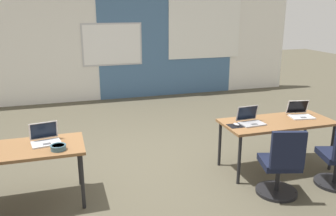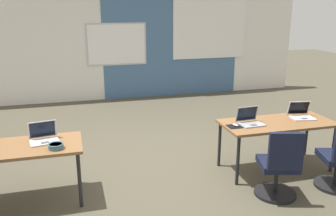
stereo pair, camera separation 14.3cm
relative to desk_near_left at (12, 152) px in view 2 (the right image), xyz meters
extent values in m
plane|color=#4C4738|center=(1.75, 0.60, -0.66)|extent=(24.00, 24.00, 0.00)
cube|color=silver|center=(1.75, 4.80, 0.74)|extent=(10.00, 0.20, 2.80)
cube|color=#42668E|center=(3.30, 4.69, 0.74)|extent=(3.58, 0.01, 2.80)
cube|color=#B7B7BC|center=(1.87, 4.69, 0.72)|extent=(1.48, 0.02, 1.04)
cube|color=white|center=(1.87, 4.68, 0.72)|extent=(1.40, 0.02, 0.96)
cube|color=white|center=(4.32, 4.67, 1.14)|extent=(2.00, 0.02, 1.70)
cube|color=brown|center=(0.00, 0.00, 0.04)|extent=(1.60, 0.70, 0.04)
cylinder|color=black|center=(0.74, -0.30, -0.32)|extent=(0.04, 0.04, 0.68)
cylinder|color=black|center=(0.74, 0.30, -0.32)|extent=(0.04, 0.04, 0.68)
cube|color=brown|center=(3.50, 0.00, 0.04)|extent=(1.60, 0.70, 0.04)
cylinder|color=black|center=(2.76, -0.30, -0.32)|extent=(0.04, 0.04, 0.68)
cylinder|color=black|center=(4.24, -0.30, -0.32)|extent=(0.04, 0.04, 0.68)
cylinder|color=black|center=(2.76, 0.30, -0.32)|extent=(0.04, 0.04, 0.68)
cylinder|color=black|center=(4.24, 0.30, -0.32)|extent=(0.04, 0.04, 0.68)
cube|color=silver|center=(0.37, 0.05, 0.07)|extent=(0.36, 0.28, 0.02)
cube|color=#4C4C4F|center=(0.38, 0.00, 0.08)|extent=(0.10, 0.07, 0.00)
cube|color=silver|center=(0.35, 0.18, 0.19)|extent=(0.33, 0.11, 0.22)
cube|color=black|center=(0.35, 0.17, 0.19)|extent=(0.30, 0.09, 0.19)
cube|color=#9E9EA3|center=(3.08, -0.03, 0.07)|extent=(0.35, 0.25, 0.02)
cube|color=#4C4C4F|center=(3.08, -0.08, 0.08)|extent=(0.09, 0.07, 0.00)
cube|color=#9E9EA3|center=(3.07, 0.11, 0.19)|extent=(0.33, 0.08, 0.22)
cube|color=black|center=(3.07, 0.10, 0.19)|extent=(0.30, 0.07, 0.19)
cube|color=black|center=(2.84, -0.02, 0.06)|extent=(0.22, 0.19, 0.00)
ellipsoid|color=#B2B2B7|center=(2.84, -0.02, 0.08)|extent=(0.08, 0.11, 0.03)
cylinder|color=black|center=(3.11, -0.66, -0.64)|extent=(0.52, 0.52, 0.04)
cylinder|color=black|center=(3.11, -0.66, -0.45)|extent=(0.06, 0.06, 0.34)
cube|color=black|center=(3.11, -0.66, -0.24)|extent=(0.54, 0.54, 0.08)
cube|color=black|center=(3.05, -0.91, 0.03)|extent=(0.40, 0.17, 0.46)
sphere|color=black|center=(3.18, -0.44, -0.64)|extent=(0.04, 0.04, 0.04)
sphere|color=black|center=(3.31, -0.79, -0.64)|extent=(0.04, 0.04, 0.04)
sphere|color=black|center=(2.88, -0.67, -0.64)|extent=(0.04, 0.04, 0.04)
cube|color=silver|center=(3.93, 0.03, 0.07)|extent=(0.36, 0.28, 0.02)
cube|color=#4C4C4F|center=(3.92, -0.02, 0.08)|extent=(0.10, 0.07, 0.00)
cube|color=silver|center=(3.95, 0.18, 0.18)|extent=(0.34, 0.12, 0.21)
cube|color=black|center=(3.95, 0.17, 0.18)|extent=(0.30, 0.11, 0.19)
cylinder|color=black|center=(3.98, -0.70, -0.64)|extent=(0.52, 0.52, 0.04)
cylinder|color=black|center=(3.98, -0.70, -0.45)|extent=(0.06, 0.06, 0.34)
sphere|color=black|center=(4.05, -0.47, -0.64)|extent=(0.04, 0.04, 0.04)
sphere|color=black|center=(3.75, -0.71, -0.64)|extent=(0.04, 0.04, 0.04)
cylinder|color=#3D6070|center=(0.51, -0.19, 0.09)|extent=(0.17, 0.17, 0.05)
torus|color=#3D6070|center=(0.51, -0.19, 0.11)|extent=(0.18, 0.18, 0.02)
cylinder|color=gold|center=(0.51, -0.19, 0.11)|extent=(0.14, 0.14, 0.01)
camera|label=1|loc=(0.61, -4.12, 1.64)|focal=37.81mm
camera|label=2|loc=(0.74, -4.16, 1.64)|focal=37.81mm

